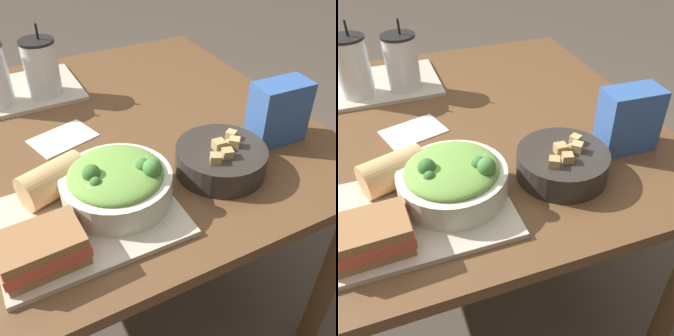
{
  "view_description": "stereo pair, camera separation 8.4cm",
  "coord_description": "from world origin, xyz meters",
  "views": [
    {
      "loc": [
        -0.16,
        -0.89,
        1.29
      ],
      "look_at": [
        0.15,
        -0.3,
        0.78
      ],
      "focal_mm": 42.0,
      "sensor_mm": 36.0,
      "label": 1
    },
    {
      "loc": [
        -0.08,
        -0.93,
        1.29
      ],
      "look_at": [
        0.15,
        -0.3,
        0.78
      ],
      "focal_mm": 42.0,
      "sensor_mm": 36.0,
      "label": 2
    }
  ],
  "objects": [
    {
      "name": "ground_plane",
      "position": [
        0.0,
        0.0,
        0.0
      ],
      "size": [
        12.0,
        12.0,
        0.0
      ],
      "primitive_type": "plane",
      "color": "#4C4238"
    },
    {
      "name": "dining_table",
      "position": [
        0.0,
        0.0,
        0.64
      ],
      "size": [
        1.3,
        1.07,
        0.72
      ],
      "color": "brown",
      "rests_on": "ground_plane"
    },
    {
      "name": "tray_near",
      "position": [
        -0.04,
        -0.32,
        0.73
      ],
      "size": [
        0.36,
        0.28,
        0.01
      ],
      "color": "#BCB29E",
      "rests_on": "dining_table"
    },
    {
      "name": "tray_far",
      "position": [
        -0.06,
        0.31,
        0.73
      ],
      "size": [
        0.36,
        0.28,
        0.01
      ],
      "color": "#BCB29E",
      "rests_on": "dining_table"
    },
    {
      "name": "salad_bowl",
      "position": [
        0.03,
        -0.29,
        0.78
      ],
      "size": [
        0.23,
        0.23,
        0.11
      ],
      "color": "beige",
      "rests_on": "tray_near"
    },
    {
      "name": "soup_bowl",
      "position": [
        0.28,
        -0.3,
        0.76
      ],
      "size": [
        0.21,
        0.21,
        0.08
      ],
      "color": "#2D2823",
      "rests_on": "dining_table"
    },
    {
      "name": "sandwich_near",
      "position": [
        -0.15,
        -0.39,
        0.77
      ],
      "size": [
        0.15,
        0.11,
        0.06
      ],
      "rotation": [
        0.0,
        0.0,
        0.05
      ],
      "color": "olive",
      "rests_on": "tray_near"
    },
    {
      "name": "baguette_near",
      "position": [
        -0.08,
        -0.22,
        0.77
      ],
      "size": [
        0.15,
        0.12,
        0.08
      ],
      "rotation": [
        0.0,
        0.0,
        1.9
      ],
      "color": "tan",
      "rests_on": "tray_near"
    },
    {
      "name": "drink_cup_dark",
      "position": [
        -0.13,
        0.25,
        0.82
      ],
      "size": [
        0.1,
        0.1,
        0.22
      ],
      "color": "silver",
      "rests_on": "tray_far"
    },
    {
      "name": "drink_cup_red",
      "position": [
        0.01,
        0.25,
        0.81
      ],
      "size": [
        0.1,
        0.1,
        0.21
      ],
      "color": "silver",
      "rests_on": "tray_far"
    },
    {
      "name": "chip_bag",
      "position": [
        0.48,
        -0.26,
        0.8
      ],
      "size": [
        0.14,
        0.08,
        0.16
      ],
      "rotation": [
        0.0,
        0.0,
        -0.04
      ],
      "color": "#335BA3",
      "rests_on": "dining_table"
    },
    {
      "name": "napkin_folded",
      "position": [
        -0.01,
        -0.0,
        0.72
      ],
      "size": [
        0.18,
        0.15,
        0.0
      ],
      "color": "white",
      "rests_on": "dining_table"
    }
  ]
}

